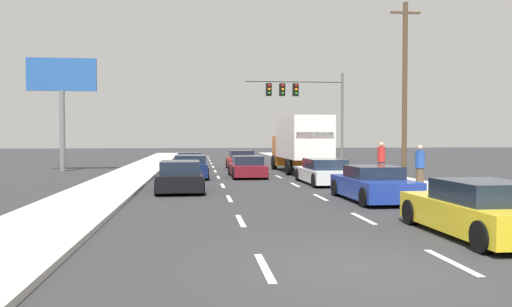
% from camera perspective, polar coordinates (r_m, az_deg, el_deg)
% --- Properties ---
extents(ground_plane, '(140.00, 140.00, 0.00)m').
position_cam_1_polar(ground_plane, '(33.73, -1.62, -1.98)').
color(ground_plane, '#2B2B2D').
extents(sidewalk_right, '(2.85, 80.00, 0.14)m').
position_cam_1_polar(sidewalk_right, '(30.16, 11.96, -2.34)').
color(sidewalk_right, '#B2AFA8').
rests_on(sidewalk_right, ground_plane).
extents(sidewalk_left, '(2.85, 80.00, 0.14)m').
position_cam_1_polar(sidewalk_left, '(28.87, -14.09, -2.54)').
color(sidewalk_left, '#B2AFA8').
rests_on(sidewalk_left, ground_plane).
extents(lane_markings, '(3.54, 57.00, 0.01)m').
position_cam_1_polar(lane_markings, '(31.48, -1.27, -2.25)').
color(lane_markings, silver).
rests_on(lane_markings, ground_plane).
extents(car_tan, '(1.87, 4.29, 1.19)m').
position_cam_1_polar(car_tan, '(35.85, -7.29, -0.90)').
color(car_tan, tan).
rests_on(car_tan, ground_plane).
extents(car_navy, '(1.97, 4.70, 1.26)m').
position_cam_1_polar(car_navy, '(28.64, -7.23, -1.49)').
color(car_navy, '#141E4C').
rests_on(car_navy, ground_plane).
extents(car_black, '(2.01, 4.63, 1.25)m').
position_cam_1_polar(car_black, '(21.79, -8.38, -2.58)').
color(car_black, black).
rests_on(car_black, ground_plane).
extents(car_red, '(1.93, 4.25, 1.32)m').
position_cam_1_polar(car_red, '(35.75, -1.65, -0.81)').
color(car_red, red).
rests_on(car_red, ground_plane).
extents(car_maroon, '(1.92, 4.48, 1.20)m').
position_cam_1_polar(car_maroon, '(28.85, -0.98, -1.53)').
color(car_maroon, maroon).
rests_on(car_maroon, ground_plane).
extents(box_truck, '(2.62, 8.23, 3.48)m').
position_cam_1_polar(box_truck, '(32.54, 4.92, 1.40)').
color(box_truck, white).
rests_on(box_truck, ground_plane).
extents(car_white, '(2.05, 4.66, 1.21)m').
position_cam_1_polar(car_white, '(24.89, 7.54, -2.06)').
color(car_white, white).
rests_on(car_white, ground_plane).
extents(car_blue, '(2.06, 4.36, 1.23)m').
position_cam_1_polar(car_blue, '(18.68, 12.83, -3.39)').
color(car_blue, '#1E389E').
rests_on(car_blue, ground_plane).
extents(car_yellow, '(1.93, 4.43, 1.29)m').
position_cam_1_polar(car_yellow, '(12.75, 23.31, -5.81)').
color(car_yellow, yellow).
rests_on(car_yellow, ground_plane).
extents(traffic_signal_mast, '(7.75, 0.69, 7.26)m').
position_cam_1_polar(traffic_signal_mast, '(40.44, 4.78, 6.33)').
color(traffic_signal_mast, '#595B56').
rests_on(traffic_signal_mast, ground_plane).
extents(utility_pole_mid, '(1.80, 0.28, 10.05)m').
position_cam_1_polar(utility_pole_mid, '(31.47, 16.10, 7.09)').
color(utility_pole_mid, brown).
rests_on(utility_pole_mid, ground_plane).
extents(roadside_billboard, '(4.44, 0.36, 7.40)m').
position_cam_1_polar(roadside_billboard, '(36.25, -20.65, 6.63)').
color(roadside_billboard, slate).
rests_on(roadside_billboard, ground_plane).
extents(pedestrian_near_corner, '(0.38, 0.38, 1.86)m').
position_cam_1_polar(pedestrian_near_corner, '(26.57, 13.66, -0.75)').
color(pedestrian_near_corner, '#3F3F42').
rests_on(pedestrian_near_corner, sidewalk_right).
extents(pedestrian_mid_block, '(0.38, 0.38, 1.78)m').
position_cam_1_polar(pedestrian_mid_block, '(22.50, 17.65, -1.36)').
color(pedestrian_mid_block, brown).
rests_on(pedestrian_mid_block, sidewalk_right).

